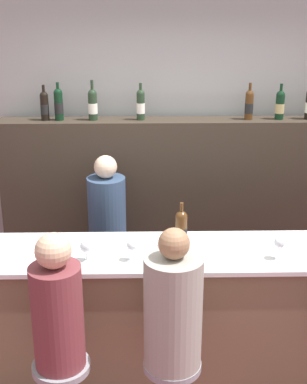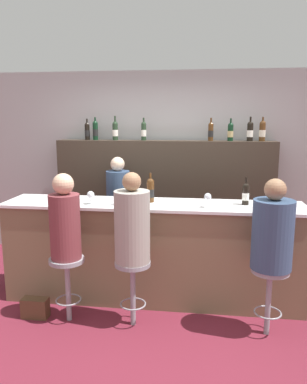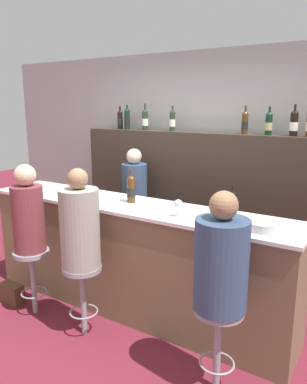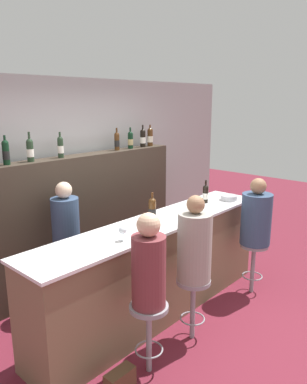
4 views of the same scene
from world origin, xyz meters
TOP-DOWN VIEW (x-y plane):
  - wall_back at (0.00, 1.79)m, footprint 6.40×0.05m
  - bar_counter at (0.00, 0.28)m, footprint 3.16×0.61m
  - back_bar_cabinet at (0.00, 1.56)m, footprint 2.97×0.28m
  - wine_bottle_counter_0 at (-0.03, 0.34)m, footprint 0.08×0.08m
  - wine_bottle_backbar_0 at (-1.08, 1.56)m, footprint 0.07×0.07m
  - wine_bottle_backbar_1 at (-0.97, 1.56)m, footprint 0.07×0.07m
  - wine_bottle_backbar_2 at (-0.68, 1.56)m, footprint 0.08×0.08m
  - wine_bottle_backbar_3 at (-0.29, 1.56)m, footprint 0.07×0.07m
  - wine_bottle_backbar_4 at (0.61, 1.56)m, footprint 0.07×0.07m
  - wine_bottle_backbar_5 at (0.87, 1.56)m, footprint 0.07×0.07m
  - wine_glass_0 at (-0.63, 0.15)m, footprint 0.08×0.08m
  - wine_glass_1 at (-0.34, 0.15)m, footprint 0.07×0.07m
  - wine_glass_2 at (0.57, 0.15)m, footprint 0.07×0.07m
  - bar_stool_left at (-0.75, -0.28)m, footprint 0.34×0.34m
  - guest_seated_left at (-0.75, -0.28)m, footprint 0.29×0.29m
  - bar_stool_middle at (-0.11, -0.28)m, footprint 0.34×0.34m
  - guest_seated_middle at (-0.11, -0.28)m, footprint 0.33×0.33m
  - bartender at (-0.56, 1.14)m, footprint 0.30×0.30m

SIDE VIEW (x-z plane):
  - bar_stool_left at x=-0.75m, z-range 0.17..0.81m
  - bar_stool_middle at x=-0.11m, z-range 0.17..0.81m
  - bar_counter at x=0.00m, z-range 0.00..1.07m
  - bartender at x=-0.56m, z-range -0.06..1.41m
  - back_bar_cabinet at x=0.00m, z-range 0.00..1.66m
  - guest_seated_middle at x=-0.11m, z-range 0.58..1.42m
  - guest_seated_left at x=-0.75m, z-range 0.59..1.41m
  - wine_glass_0 at x=-0.63m, z-range 1.10..1.23m
  - wine_glass_1 at x=-0.34m, z-range 1.10..1.23m
  - wine_glass_2 at x=0.57m, z-range 1.10..1.25m
  - wine_bottle_counter_0 at x=-0.03m, z-range 1.05..1.36m
  - wall_back at x=0.00m, z-range 0.00..2.60m
  - wine_bottle_backbar_5 at x=0.87m, z-range 1.63..1.93m
  - wine_bottle_backbar_0 at x=-1.08m, z-range 1.63..1.92m
  - wine_bottle_backbar_4 at x=0.61m, z-range 1.63..1.93m
  - wine_bottle_backbar_3 at x=-0.29m, z-range 1.63..1.94m
  - wine_bottle_backbar_2 at x=-0.68m, z-range 1.62..1.95m
  - wine_bottle_backbar_1 at x=-0.97m, z-range 1.63..1.95m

